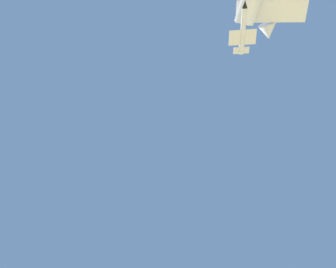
{
  "coord_description": "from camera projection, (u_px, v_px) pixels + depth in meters",
  "views": [
    {
      "loc": [
        8.8,
        95.53,
        1.95
      ],
      "look_at": [
        -8.91,
        64.35,
        56.83
      ],
      "focal_mm": 30.49,
      "sensor_mm": 36.0,
      "label": 1
    }
  ],
  "objects": [
    {
      "name": "chase_jet_right_wing",
      "position": [
        243.0,
        32.0,
        83.9
      ],
      "size": [
        10.86,
        14.27,
        4.0
      ],
      "rotation": [
        0.0,
        0.0,
        0.99
      ],
      "color": "silver"
    }
  ]
}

